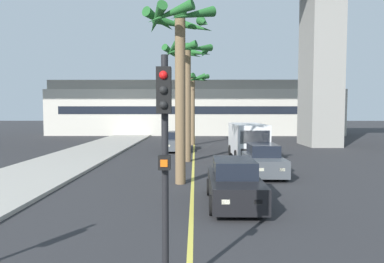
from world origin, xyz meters
name	(u,v)px	position (x,y,z in m)	size (l,w,h in m)	color
sidewalk_left	(4,186)	(-8.00, 16.00, 0.07)	(4.80, 80.00, 0.15)	#ADA89E
lane_stripe_center	(194,160)	(0.00, 24.00, 0.00)	(0.14, 56.00, 0.01)	#DBCC4C
pier_building_backdrop	(195,108)	(0.00, 49.33, 3.54)	(38.82, 8.04, 7.20)	beige
car_queue_front	(263,161)	(3.56, 18.95, 0.72)	(1.88, 4.12, 1.56)	#4C5156
car_queue_second	(177,142)	(-1.39, 29.26, 0.72)	(1.89, 4.13, 1.56)	#4C5156
car_queue_third	(234,184)	(1.48, 13.54, 0.72)	(1.85, 4.11, 1.56)	black
delivery_van	(248,140)	(3.68, 24.92, 1.29)	(2.23, 5.28, 2.36)	white
traffic_light_median_near	(165,144)	(-0.40, 7.46, 2.71)	(0.24, 0.37, 4.20)	black
palm_tree_near_median	(188,69)	(-0.38, 23.49, 5.86)	(3.27, 3.28, 7.52)	brown
palm_tree_mid_median	(192,87)	(-0.18, 34.07, 5.51)	(3.22, 3.25, 6.79)	brown
palm_tree_far_median	(179,48)	(-0.58, 16.85, 6.02)	(3.23, 3.30, 7.77)	brown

